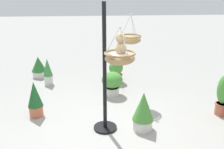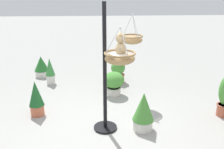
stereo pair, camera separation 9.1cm
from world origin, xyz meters
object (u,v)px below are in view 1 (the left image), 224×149
object	(u,v)px
potted_plant_flowering_red	(39,67)
hanging_basket_with_teddy	(120,57)
potted_plant_small_succulent	(116,71)
potted_plant_fern_front	(223,95)
potted_plant_tall_leafy	(143,111)
teddy_bear	(121,47)
display_pole_central	(105,93)
potted_plant_conical_shrub	(112,82)
hanging_basket_left_high	(130,39)
potted_plant_trailing_ivy	(48,71)
potted_plant_bushy_green	(35,99)

from	to	relation	value
potted_plant_flowering_red	hanging_basket_with_teddy	bearing A→B (deg)	32.59
potted_plant_small_succulent	potted_plant_fern_front	bearing A→B (deg)	43.93
potted_plant_tall_leafy	teddy_bear	bearing A→B (deg)	-80.40
display_pole_central	potted_plant_tall_leafy	bearing A→B (deg)	83.82
potted_plant_tall_leafy	potted_plant_conical_shrub	xyz separation A→B (m)	(-1.67, -0.44, -0.05)
display_pole_central	hanging_basket_left_high	distance (m)	1.68
display_pole_central	potted_plant_conical_shrub	size ratio (longest dim) A/B	4.05
potted_plant_fern_front	potted_plant_trailing_ivy	xyz separation A→B (m)	(-2.07, -3.92, -0.07)
potted_plant_bushy_green	potted_plant_conical_shrub	distance (m)	1.94
potted_plant_trailing_ivy	potted_plant_bushy_green	bearing A→B (deg)	0.83
potted_plant_tall_leafy	potted_plant_flowering_red	bearing A→B (deg)	-141.36
potted_plant_conical_shrub	potted_plant_trailing_ivy	distance (m)	1.90
teddy_bear	potted_plant_bushy_green	bearing A→B (deg)	-114.57
hanging_basket_with_teddy	hanging_basket_left_high	distance (m)	1.57
potted_plant_fern_front	potted_plant_tall_leafy	distance (m)	1.83
potted_plant_tall_leafy	potted_plant_trailing_ivy	distance (m)	3.30
potted_plant_fern_front	teddy_bear	bearing A→B (deg)	-76.90
display_pole_central	hanging_basket_left_high	xyz separation A→B (m)	(-1.37, 0.66, 0.71)
potted_plant_conical_shrub	hanging_basket_left_high	bearing A→B (deg)	60.42
display_pole_central	potted_plant_fern_front	bearing A→B (deg)	98.35
display_pole_central	potted_plant_tall_leafy	distance (m)	0.80
display_pole_central	hanging_basket_left_high	size ratio (longest dim) A/B	3.58
potted_plant_bushy_green	potted_plant_small_succulent	bearing A→B (deg)	135.02
potted_plant_fern_front	potted_plant_small_succulent	xyz separation A→B (m)	(-2.11, -2.03, -0.12)
potted_plant_bushy_green	potted_plant_small_succulent	xyz separation A→B (m)	(-1.86, 1.86, -0.06)
hanging_basket_with_teddy	potted_plant_bushy_green	xyz separation A→B (m)	(-0.77, -1.66, -1.06)
teddy_bear	potted_plant_tall_leafy	bearing A→B (deg)	99.60
potted_plant_bushy_green	potted_plant_tall_leafy	bearing A→B (deg)	71.81
potted_plant_flowering_red	potted_plant_bushy_green	xyz separation A→B (m)	(2.45, 0.40, 0.07)
teddy_bear	potted_plant_bushy_green	world-z (taller)	teddy_bear
potted_plant_fern_front	hanging_basket_with_teddy	bearing A→B (deg)	-77.02
potted_plant_bushy_green	potted_plant_conical_shrub	world-z (taller)	potted_plant_bushy_green
hanging_basket_left_high	hanging_basket_with_teddy	bearing A→B (deg)	-15.18
display_pole_central	hanging_basket_left_high	world-z (taller)	display_pole_central
teddy_bear	hanging_basket_left_high	bearing A→B (deg)	165.57
display_pole_central	hanging_basket_with_teddy	size ratio (longest dim) A/B	3.78
hanging_basket_with_teddy	potted_plant_tall_leafy	bearing A→B (deg)	99.16
hanging_basket_with_teddy	teddy_bear	size ratio (longest dim) A/B	1.54
potted_plant_small_succulent	potted_plant_bushy_green	bearing A→B (deg)	-44.98
potted_plant_small_succulent	potted_plant_trailing_ivy	size ratio (longest dim) A/B	0.89
hanging_basket_with_teddy	potted_plant_flowering_red	bearing A→B (deg)	-147.41
teddy_bear	potted_plant_trailing_ivy	world-z (taller)	teddy_bear
hanging_basket_with_teddy	potted_plant_trailing_ivy	distance (m)	3.27
potted_plant_fern_front	potted_plant_bushy_green	bearing A→B (deg)	-93.75
display_pole_central	hanging_basket_left_high	bearing A→B (deg)	154.17
potted_plant_small_succulent	display_pole_central	bearing A→B (deg)	-10.21
teddy_bear	potted_plant_tall_leafy	world-z (taller)	teddy_bear
teddy_bear	potted_plant_flowering_red	world-z (taller)	teddy_bear
potted_plant_small_succulent	potted_plant_trailing_ivy	bearing A→B (deg)	-88.73
potted_plant_tall_leafy	potted_plant_trailing_ivy	world-z (taller)	potted_plant_tall_leafy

